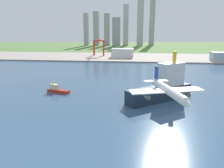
% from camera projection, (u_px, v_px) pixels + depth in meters
% --- Properties ---
extents(ground_plane, '(2400.00, 2400.00, 0.00)m').
position_uv_depth(ground_plane, '(130.00, 76.00, 303.71)').
color(ground_plane, '#577C3E').
extents(water_bay, '(840.00, 360.00, 0.15)m').
position_uv_depth(water_bay, '(129.00, 88.00, 245.89)').
color(water_bay, '#385675').
rests_on(water_bay, ground).
extents(industrial_pier, '(840.00, 140.00, 2.50)m').
position_uv_depth(industrial_pier, '(133.00, 57.00, 486.45)').
color(industrial_pier, '#A3978B').
rests_on(industrial_pier, ground).
extents(airplane_landing, '(35.83, 38.80, 12.44)m').
position_uv_depth(airplane_landing, '(168.00, 91.00, 102.53)').
color(airplane_landing, silver).
extents(tugboat_small, '(24.48, 11.66, 10.87)m').
position_uv_depth(tugboat_small, '(57.00, 90.00, 227.70)').
color(tugboat_small, '#B22D1E').
rests_on(tugboat_small, water_bay).
extents(cargo_ship, '(61.91, 50.89, 43.93)m').
position_uv_depth(cargo_ship, '(163.00, 87.00, 202.91)').
color(cargo_ship, '#192838').
rests_on(cargo_ship, water_bay).
extents(port_crane_red, '(24.43, 42.22, 37.24)m').
position_uv_depth(port_crane_red, '(99.00, 44.00, 499.78)').
color(port_crane_red, '#B72D23').
rests_on(port_crane_red, industrial_pier).
extents(warehouse_main, '(47.14, 29.34, 17.88)m').
position_uv_depth(warehouse_main, '(123.00, 53.00, 478.18)').
color(warehouse_main, white).
rests_on(warehouse_main, industrial_pier).
extents(warehouse_annex, '(33.32, 26.65, 16.26)m').
position_uv_depth(warehouse_annex, '(220.00, 57.00, 425.34)').
color(warehouse_annex, '#99BCD1').
rests_on(warehouse_annex, industrial_pier).
extents(distant_skyline, '(252.20, 59.96, 159.75)m').
position_uv_depth(distant_skyline, '(118.00, 27.00, 797.47)').
color(distant_skyline, '#9C9AA4').
rests_on(distant_skyline, ground).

